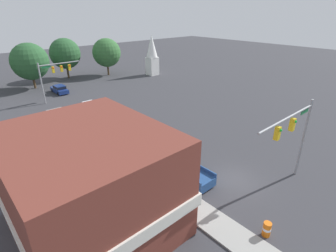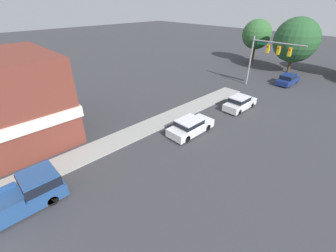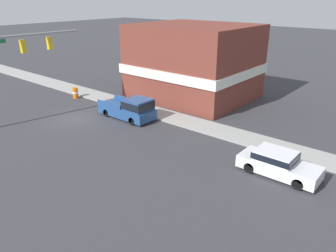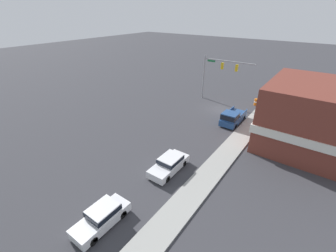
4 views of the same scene
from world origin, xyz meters
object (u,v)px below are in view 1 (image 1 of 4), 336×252
car_lead (116,123)px  construction_barrel (267,229)px  pickup_truck_parked (183,168)px  car_second_ahead (90,107)px  car_distant (59,89)px

car_lead → construction_barrel: bearing=-94.5°
car_lead → pickup_truck_parked: size_ratio=0.90×
car_second_ahead → construction_barrel: (-2.08, -30.51, -0.24)m
car_distant → construction_barrel: size_ratio=4.17×
car_distant → car_lead: bearing=-91.6°
car_second_ahead → car_lead: bearing=-92.3°
car_lead → pickup_truck_parked: pickup_truck_parked is taller
car_lead → car_second_ahead: size_ratio=1.05×
car_distant → pickup_truck_parked: (-1.71, -34.54, 0.18)m
car_distant → pickup_truck_parked: 34.58m
car_lead → car_distant: (0.60, 21.04, -0.01)m
car_distant → construction_barrel: bearing=-93.1°
pickup_truck_parked → construction_barrel: bearing=-94.2°
construction_barrel → car_lead: bearing=85.5°
car_second_ahead → car_distant: (0.28, 12.93, -0.04)m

